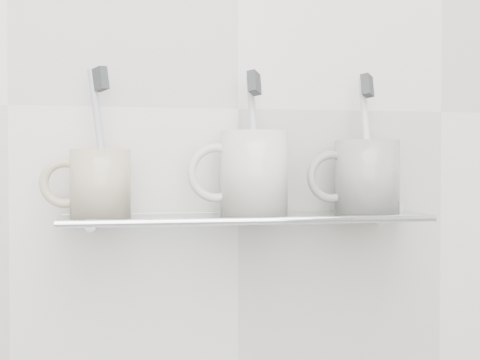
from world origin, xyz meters
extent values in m
plane|color=silver|center=(0.00, 1.10, 1.25)|extent=(2.50, 0.00, 2.50)
cube|color=silver|center=(0.00, 1.04, 1.10)|extent=(0.50, 0.12, 0.01)
cylinder|color=silver|center=(0.00, 0.98, 1.10)|extent=(0.50, 0.01, 0.01)
cylinder|color=silver|center=(-0.21, 1.09, 1.09)|extent=(0.02, 0.03, 0.02)
cylinder|color=silver|center=(0.21, 1.09, 1.09)|extent=(0.02, 0.03, 0.02)
cylinder|color=beige|center=(-0.20, 1.04, 1.14)|extent=(0.08, 0.08, 0.09)
torus|color=beige|center=(-0.24, 1.04, 1.14)|extent=(0.07, 0.01, 0.07)
cylinder|color=#A5A5C1|center=(-0.20, 1.04, 1.20)|extent=(0.04, 0.03, 0.19)
cube|color=#333537|center=(-0.20, 1.04, 1.28)|extent=(0.03, 0.03, 0.03)
cylinder|color=white|center=(0.01, 1.04, 1.16)|extent=(0.12, 0.12, 0.11)
torus|color=white|center=(-0.04, 1.04, 1.16)|extent=(0.08, 0.01, 0.08)
cylinder|color=#AFB3B7|center=(0.01, 1.04, 1.20)|extent=(0.02, 0.07, 0.19)
cube|color=#333537|center=(0.01, 1.04, 1.28)|extent=(0.02, 0.03, 0.04)
cylinder|color=white|center=(0.18, 1.04, 1.15)|extent=(0.11, 0.11, 0.10)
torus|color=white|center=(0.12, 1.04, 1.15)|extent=(0.07, 0.01, 0.07)
cylinder|color=silver|center=(0.18, 1.04, 1.20)|extent=(0.01, 0.06, 0.19)
cube|color=#333537|center=(0.18, 1.04, 1.28)|extent=(0.02, 0.03, 0.03)
cylinder|color=silver|center=(0.21, 1.04, 1.11)|extent=(0.04, 0.04, 0.02)
camera|label=1|loc=(-0.18, 0.14, 1.17)|focal=50.00mm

